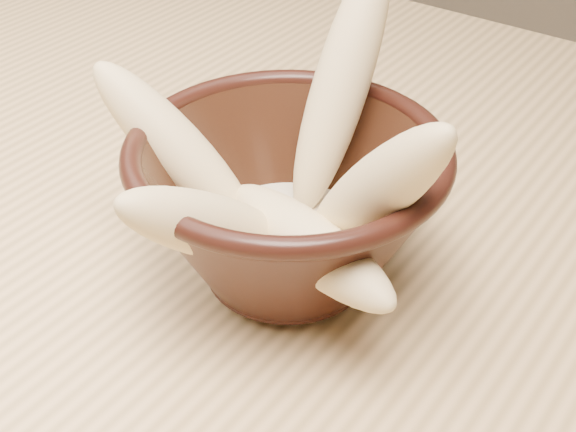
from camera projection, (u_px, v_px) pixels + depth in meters
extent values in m
cube|color=#E1B87B|center=(329.00, 241.00, 0.59)|extent=(1.20, 0.80, 0.04)
cylinder|color=tan|center=(157.00, 196.00, 1.29)|extent=(0.05, 0.05, 0.71)
cylinder|color=black|center=(288.00, 273.00, 0.52)|extent=(0.08, 0.08, 0.01)
cylinder|color=black|center=(288.00, 249.00, 0.51)|extent=(0.08, 0.08, 0.01)
torus|color=black|center=(288.00, 151.00, 0.46)|extent=(0.19, 0.19, 0.01)
cylinder|color=beige|center=(288.00, 238.00, 0.50)|extent=(0.11, 0.11, 0.02)
ellipsoid|color=#E2C485|center=(341.00, 83.00, 0.50)|extent=(0.04, 0.12, 0.17)
ellipsoid|color=#E2C485|center=(176.00, 149.00, 0.49)|extent=(0.13, 0.06, 0.12)
ellipsoid|color=#E2C485|center=(374.00, 192.00, 0.43)|extent=(0.13, 0.07, 0.14)
ellipsoid|color=#E2C485|center=(306.00, 243.00, 0.45)|extent=(0.15, 0.08, 0.05)
ellipsoid|color=#E2C485|center=(213.00, 226.00, 0.44)|extent=(0.07, 0.13, 0.11)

